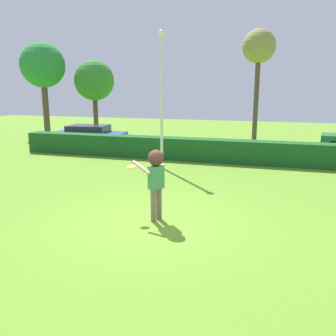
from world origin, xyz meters
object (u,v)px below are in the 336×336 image
Objects in this scene: frisbee at (131,167)px; lamppost at (162,94)px; parked_car_blue at (89,135)px; person at (156,174)px; birch_tree at (94,81)px; maple_tree at (43,66)px; bare_elm_tree at (259,49)px.

lamppost is (-1.02, 5.63, 1.76)m from frisbee.
person is at bearing -52.83° from parked_car_blue.
maple_tree reaches higher than birch_tree.
maple_tree reaches higher than parked_car_blue.
person is 0.26× the size of bare_elm_tree.
person is 0.42× the size of parked_car_blue.
lamppost is 12.93m from birch_tree.
bare_elm_tree is (1.41, 15.68, 4.50)m from person.
bare_elm_tree is 1.07× the size of maple_tree.
birch_tree reaches higher than person.
lamppost reaches higher than person.
parked_car_blue is at bearing -65.44° from birch_tree.
maple_tree is at bearing 144.79° from lamppost.
lamppost is 0.86× the size of maple_tree.
bare_elm_tree reaches higher than frisbee.
lamppost reaches higher than parked_car_blue.
maple_tree is (-12.38, 13.64, 3.52)m from frisbee.
bare_elm_tree is (2.13, 15.51, 4.40)m from frisbee.
birch_tree is at bearing 122.94° from person.
parked_car_blue is at bearing 124.88° from frisbee.
person is 0.33× the size of lamppost.
maple_tree is (-11.36, 8.02, 1.76)m from lamppost.
parked_car_blue is 11.75m from bare_elm_tree.
birch_tree is 0.77× the size of bare_elm_tree.
bare_elm_tree reaches higher than lamppost.
parked_car_blue is (-6.79, 9.74, -0.62)m from frisbee.
birch_tree is at bearing -179.71° from bare_elm_tree.
bare_elm_tree is 14.66m from maple_tree.
parked_car_blue is (-7.51, 9.91, -0.52)m from person.
frisbee is at bearing -55.12° from parked_car_blue.
lamppost is at bearing -49.54° from birch_tree.
parked_car_blue is 0.63× the size of bare_elm_tree.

